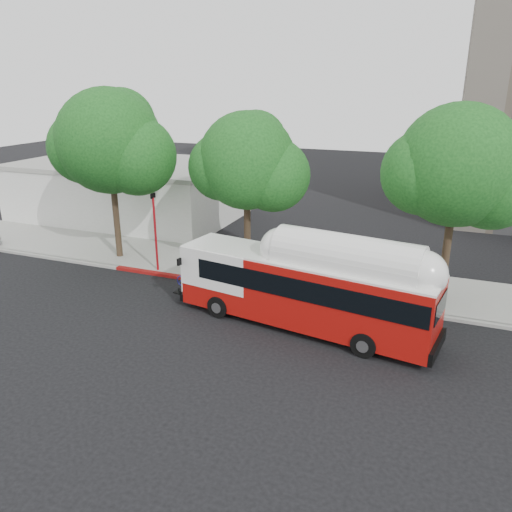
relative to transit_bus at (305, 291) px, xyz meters
The scene contains 10 objects.
ground 4.11m from the transit_bus, 165.42° to the right, with size 120.00×120.00×0.00m, color black.
sidewalk 6.82m from the transit_bus, 123.33° to the left, with size 60.00×5.00×0.15m, color gray.
curb_strip 4.95m from the transit_bus, 141.05° to the left, with size 60.00×0.30×0.15m, color gray.
red_curb_segment 7.44m from the transit_bus, 156.07° to the left, with size 10.00×0.32×0.16m, color maroon.
street_tree_left 13.94m from the transit_bus, 159.27° to the left, with size 6.67×5.80×9.74m.
street_tree_mid 7.90m from the transit_bus, 129.71° to the left, with size 5.75×5.00×8.62m.
street_tree_right 8.89m from the transit_bus, 40.30° to the left, with size 6.21×5.40×9.18m.
low_commercial_bldg 21.96m from the transit_bus, 143.52° to the left, with size 16.20×10.20×4.25m.
transit_bus is the anchor object (origin of this frame).
signal_pole 9.87m from the transit_bus, 160.29° to the left, with size 0.13×0.42×4.42m.
Camera 1 is at (8.71, -17.67, 9.89)m, focal length 35.00 mm.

